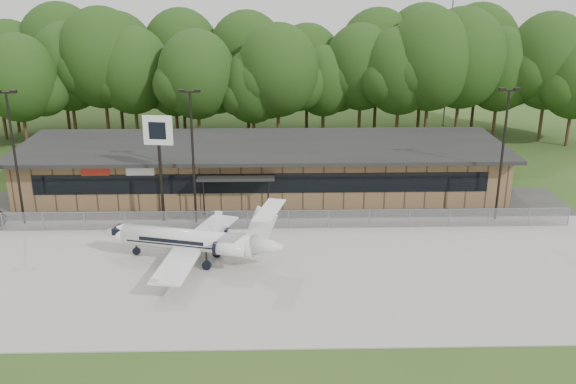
{
  "coord_description": "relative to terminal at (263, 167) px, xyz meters",
  "views": [
    {
      "loc": [
        0.89,
        -29.1,
        18.33
      ],
      "look_at": [
        1.9,
        12.0,
        3.99
      ],
      "focal_mm": 40.0,
      "sensor_mm": 36.0,
      "label": 1
    }
  ],
  "objects": [
    {
      "name": "light_pole_left",
      "position": [
        -18.0,
        -7.44,
        3.8
      ],
      "size": [
        1.55,
        0.3,
        10.23
      ],
      "color": "black",
      "rests_on": "ground"
    },
    {
      "name": "ground",
      "position": [
        0.0,
        -23.94,
        -2.18
      ],
      "size": [
        160.0,
        160.0,
        0.0
      ],
      "primitive_type": "plane",
      "color": "#2A4D1B",
      "rests_on": "ground"
    },
    {
      "name": "light_pole_right",
      "position": [
        18.0,
        -7.44,
        3.8
      ],
      "size": [
        1.55,
        0.3,
        10.23
      ],
      "color": "black",
      "rests_on": "ground"
    },
    {
      "name": "treeline",
      "position": [
        0.0,
        18.06,
        5.32
      ],
      "size": [
        72.0,
        12.0,
        15.0
      ],
      "primitive_type": null,
      "color": "#153510",
      "rests_on": "ground"
    },
    {
      "name": "parking_lot",
      "position": [
        0.0,
        -4.44,
        -2.15
      ],
      "size": [
        50.0,
        9.0,
        0.06
      ],
      "primitive_type": "cube",
      "color": "#383835",
      "rests_on": "ground"
    },
    {
      "name": "pole_sign",
      "position": [
        -7.5,
        -7.14,
        4.14
      ],
      "size": [
        2.18,
        0.55,
        8.26
      ],
      "rotation": [
        0.0,
        0.0,
        -0.14
      ],
      "color": "black",
      "rests_on": "ground"
    },
    {
      "name": "apron",
      "position": [
        0.0,
        -15.94,
        -2.14
      ],
      "size": [
        64.0,
        18.0,
        0.08
      ],
      "primitive_type": "cube",
      "color": "#9E9B93",
      "rests_on": "ground"
    },
    {
      "name": "radio_mast",
      "position": [
        22.0,
        24.06,
        10.32
      ],
      "size": [
        0.2,
        0.2,
        25.0
      ],
      "primitive_type": "cylinder",
      "color": "gray",
      "rests_on": "ground"
    },
    {
      "name": "terminal",
      "position": [
        0.0,
        0.0,
        0.0
      ],
      "size": [
        41.0,
        11.65,
        4.3
      ],
      "color": "brown",
      "rests_on": "ground"
    },
    {
      "name": "light_pole_mid",
      "position": [
        -5.0,
        -7.44,
        3.8
      ],
      "size": [
        1.55,
        0.3,
        10.23
      ],
      "color": "black",
      "rests_on": "ground"
    },
    {
      "name": "business_jet",
      "position": [
        -4.26,
        -14.52,
        -0.64
      ],
      "size": [
        12.65,
        11.37,
        4.29
      ],
      "rotation": [
        0.0,
        0.0,
        -0.26
      ],
      "color": "white",
      "rests_on": "ground"
    },
    {
      "name": "fence",
      "position": [
        0.0,
        -8.94,
        -1.4
      ],
      "size": [
        46.0,
        0.04,
        1.52
      ],
      "color": "gray",
      "rests_on": "ground"
    }
  ]
}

